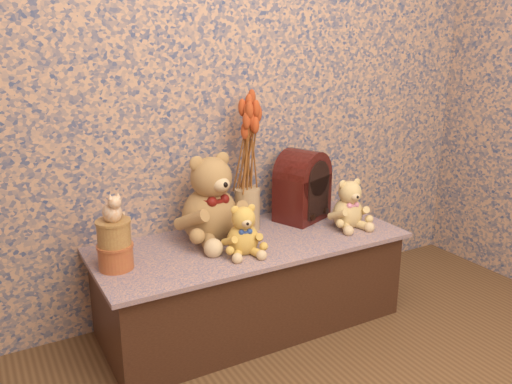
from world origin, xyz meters
TOP-DOWN VIEW (x-y plane):
  - display_shelf at (0.00, 1.22)m, footprint 1.41×0.59m
  - teddy_large at (-0.15, 1.32)m, footprint 0.39×0.45m
  - teddy_medium at (-0.10, 1.11)m, footprint 0.22×0.25m
  - teddy_small at (0.50, 1.15)m, footprint 0.23×0.26m
  - cathedral_radio at (0.36, 1.35)m, footprint 0.31×0.27m
  - ceramic_vase at (0.06, 1.35)m, footprint 0.14×0.14m
  - dried_stalks at (0.06, 1.35)m, footprint 0.26×0.26m
  - biscuit_tin_lower at (-0.61, 1.21)m, footprint 0.17×0.17m
  - biscuit_tin_upper at (-0.61, 1.21)m, footprint 0.17×0.17m
  - cat_figurine at (-0.61, 1.21)m, footprint 0.11×0.11m

SIDE VIEW (x-z plane):
  - display_shelf at x=0.00m, z-range 0.00..0.42m
  - biscuit_tin_lower at x=-0.61m, z-range 0.42..0.52m
  - ceramic_vase at x=0.06m, z-range 0.42..0.62m
  - teddy_medium at x=-0.10m, z-range 0.42..0.65m
  - teddy_small at x=0.50m, z-range 0.42..0.68m
  - biscuit_tin_upper at x=-0.61m, z-range 0.52..0.62m
  - cathedral_radio at x=0.36m, z-range 0.42..0.78m
  - teddy_large at x=-0.15m, z-range 0.42..0.85m
  - cat_figurine at x=-0.61m, z-range 0.62..0.74m
  - dried_stalks at x=0.06m, z-range 0.62..1.04m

